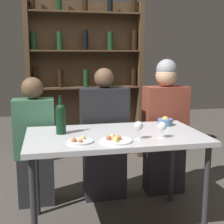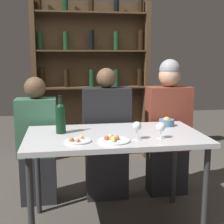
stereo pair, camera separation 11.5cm
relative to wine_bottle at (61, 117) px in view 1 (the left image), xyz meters
name	(u,v)px [view 1 (the left image)]	position (x,y,z in m)	size (l,w,h in m)	color
dining_table	(115,143)	(0.40, -0.09, -0.20)	(1.34, 0.75, 0.76)	silver
wine_rack_wall	(85,75)	(0.40, 1.67, 0.22)	(1.48, 0.21, 2.14)	#4C3823
wine_bottle	(61,117)	(0.00, 0.00, 0.00)	(0.08, 0.08, 0.29)	black
wine_glass_0	(162,127)	(0.71, -0.27, -0.05)	(0.07, 0.07, 0.12)	silver
wine_glass_1	(139,127)	(0.53, -0.27, -0.04)	(0.07, 0.07, 0.13)	silver
food_plate_0	(116,140)	(0.36, -0.30, -0.12)	(0.22, 0.22, 0.04)	white
food_plate_1	(80,141)	(0.11, -0.27, -0.12)	(0.18, 0.18, 0.04)	silver
snack_bowl	(165,122)	(0.89, 0.11, -0.10)	(0.13, 0.13, 0.08)	#4C7299
seated_person_left	(35,146)	(-0.22, 0.46, -0.34)	(0.36, 0.22, 1.17)	#26262B
seated_person_center	(104,139)	(0.42, 0.46, -0.31)	(0.44, 0.22, 1.24)	#26262B
seated_person_right	(165,129)	(1.02, 0.46, -0.25)	(0.41, 0.22, 1.32)	#26262B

